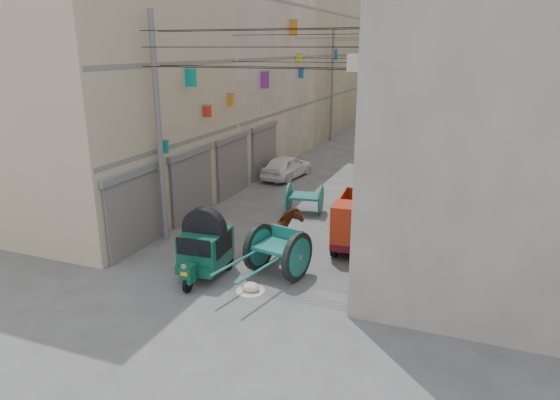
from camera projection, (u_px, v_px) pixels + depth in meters
The scene contains 18 objects.
ground at pixel (152, 345), 11.86m from camera, with size 140.00×140.00×0.00m, color #454547.
building_row_left at pixel (303, 51), 43.13m from camera, with size 8.00×62.00×14.00m.
building_row_right at pixel (504, 52), 37.52m from camera, with size 8.00×62.00×14.00m.
end_cap_building at pixel (433, 50), 68.67m from camera, with size 22.00×10.00×13.00m, color tan.
shutters_left at pixel (214, 173), 22.02m from camera, with size 0.18×14.40×2.88m.
signboards at pixel (361, 106), 30.12m from camera, with size 8.22×40.52×5.67m.
ac_units at pixel (383, 25), 15.22m from camera, with size 0.70×6.55×3.35m.
utility_poles at pixel (341, 104), 25.81m from camera, with size 7.40×22.20×8.00m.
overhead_cables at pixel (329, 48), 22.68m from camera, with size 7.40×22.52×1.12m.
auto_rickshaw at pixel (205, 245), 15.26m from camera, with size 1.47×2.41×1.67m.
tonga_cart at pixel (278, 251), 15.34m from camera, with size 1.95×3.57×1.52m.
mini_truck at pixel (358, 226), 17.18m from camera, with size 1.78×3.48×1.89m.
second_cart at pixel (305, 198), 21.15m from camera, with size 1.61×1.47×1.28m.
feed_sack at pixel (250, 287), 14.47m from camera, with size 0.53×0.42×0.27m, color beige.
horse at pixel (278, 236), 16.52m from camera, with size 0.87×1.92×1.62m, color maroon.
distant_car_white at pixel (287, 166), 26.93m from camera, with size 1.50×3.72×1.27m, color white.
distant_car_grey at pixel (407, 127), 40.58m from camera, with size 1.20×3.43×1.13m, color #545856.
distant_car_green at pixel (406, 113), 48.76m from camera, with size 1.78×4.37×1.27m, color #1E5A4B.
Camera 1 is at (6.62, -8.48, 6.78)m, focal length 32.00 mm.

